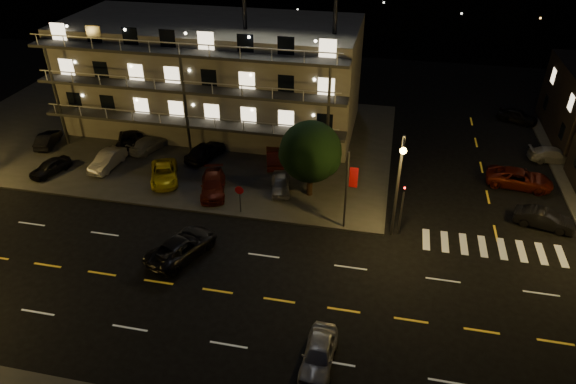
% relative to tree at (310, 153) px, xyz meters
% --- Properties ---
extents(ground, '(140.00, 140.00, 0.00)m').
position_rel_tree_xyz_m(ground, '(-1.72, -12.19, -3.92)').
color(ground, black).
rests_on(ground, ground).
extents(curb_nw, '(44.00, 24.00, 0.15)m').
position_rel_tree_xyz_m(curb_nw, '(-15.72, 7.81, -3.85)').
color(curb_nw, '#333331').
rests_on(curb_nw, ground).
extents(motel, '(28.00, 13.80, 18.10)m').
position_rel_tree_xyz_m(motel, '(-11.66, 11.69, 1.42)').
color(motel, '#9B9887').
rests_on(motel, ground).
extents(streetlight_nc, '(0.44, 1.92, 8.00)m').
position_rel_tree_xyz_m(streetlight_nc, '(6.78, -4.26, 1.04)').
color(streetlight_nc, '#2D2D30').
rests_on(streetlight_nc, ground).
extents(signal_nw, '(0.20, 0.27, 4.60)m').
position_rel_tree_xyz_m(signal_nw, '(7.28, -3.70, -1.35)').
color(signal_nw, '#2D2D30').
rests_on(signal_nw, ground).
extents(banner_north, '(0.83, 0.16, 6.40)m').
position_rel_tree_xyz_m(banner_north, '(3.37, -3.79, -0.49)').
color(banner_north, '#2D2D30').
rests_on(banner_north, ground).
extents(stop_sign, '(0.91, 0.11, 2.61)m').
position_rel_tree_xyz_m(stop_sign, '(-4.72, -3.62, -2.21)').
color(stop_sign, '#2D2D30').
rests_on(stop_sign, ground).
extents(tree, '(5.04, 4.85, 6.35)m').
position_rel_tree_xyz_m(tree, '(0.00, 0.00, 0.00)').
color(tree, black).
rests_on(tree, curb_nw).
extents(lot_car_0, '(2.61, 3.95, 1.25)m').
position_rel_tree_xyz_m(lot_car_0, '(-22.51, -1.28, -3.15)').
color(lot_car_0, black).
rests_on(lot_car_0, curb_nw).
extents(lot_car_1, '(1.79, 4.37, 1.41)m').
position_rel_tree_xyz_m(lot_car_1, '(-18.17, 0.72, -3.07)').
color(lot_car_1, '#96969B').
rests_on(lot_car_1, curb_nw).
extents(lot_car_2, '(3.87, 5.17, 1.31)m').
position_rel_tree_xyz_m(lot_car_2, '(-12.38, -0.35, -3.12)').
color(lot_car_2, yellow).
rests_on(lot_car_2, curb_nw).
extents(lot_car_3, '(3.21, 5.08, 1.37)m').
position_rel_tree_xyz_m(lot_car_3, '(-7.70, -1.30, -3.08)').
color(lot_car_3, '#54160C').
rests_on(lot_car_3, curb_nw).
extents(lot_car_4, '(2.30, 3.91, 1.25)m').
position_rel_tree_xyz_m(lot_car_4, '(-2.40, 0.09, -3.15)').
color(lot_car_4, '#96969B').
rests_on(lot_car_4, curb_nw).
extents(lot_car_5, '(2.19, 4.08, 1.28)m').
position_rel_tree_xyz_m(lot_car_5, '(-25.84, 3.42, -3.13)').
color(lot_car_5, black).
rests_on(lot_car_5, curb_nw).
extents(lot_car_6, '(4.11, 5.73, 1.45)m').
position_rel_tree_xyz_m(lot_car_6, '(-18.17, 5.21, -3.05)').
color(lot_car_6, black).
rests_on(lot_car_6, curb_nw).
extents(lot_car_7, '(3.12, 4.64, 1.25)m').
position_rel_tree_xyz_m(lot_car_7, '(-16.05, 4.57, -3.15)').
color(lot_car_7, '#96969B').
rests_on(lot_car_7, curb_nw).
extents(lot_car_8, '(3.08, 4.84, 1.54)m').
position_rel_tree_xyz_m(lot_car_8, '(-10.29, 4.10, -3.00)').
color(lot_car_8, black).
rests_on(lot_car_8, curb_nw).
extents(lot_car_9, '(2.49, 4.39, 1.37)m').
position_rel_tree_xyz_m(lot_car_9, '(-3.91, 4.48, -3.09)').
color(lot_car_9, '#54160C').
rests_on(lot_car_9, curb_nw).
extents(side_car_0, '(4.37, 2.41, 1.37)m').
position_rel_tree_xyz_m(side_car_0, '(17.74, -0.57, -3.24)').
color(side_car_0, black).
rests_on(side_car_0, ground).
extents(side_car_1, '(5.60, 3.12, 1.48)m').
position_rel_tree_xyz_m(side_car_1, '(16.92, 5.13, -3.18)').
color(side_car_1, '#54160C').
rests_on(side_car_1, ground).
extents(side_car_2, '(4.46, 2.08, 1.26)m').
position_rel_tree_xyz_m(side_car_2, '(20.69, 10.37, -3.29)').
color(side_car_2, '#96969B').
rests_on(side_car_2, ground).
extents(side_car_3, '(4.35, 3.15, 1.38)m').
position_rel_tree_xyz_m(side_car_3, '(18.88, 18.75, -3.23)').
color(side_car_3, black).
rests_on(side_car_3, ground).
extents(road_car_east, '(1.79, 4.16, 1.40)m').
position_rel_tree_xyz_m(road_car_east, '(3.39, -16.33, -3.22)').
color(road_car_east, '#96969B').
rests_on(road_car_east, ground).
extents(road_car_west, '(4.37, 5.93, 1.50)m').
position_rel_tree_xyz_m(road_car_west, '(-7.18, -9.29, -3.17)').
color(road_car_west, black).
rests_on(road_car_west, ground).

